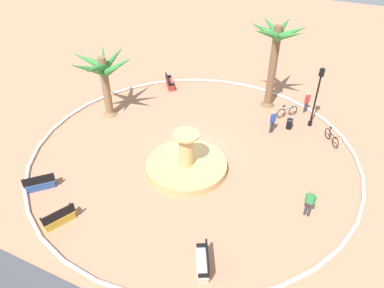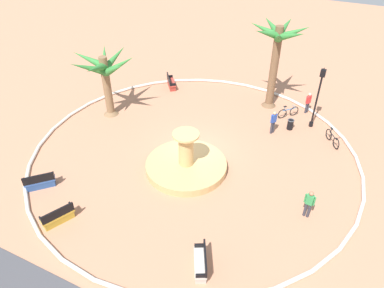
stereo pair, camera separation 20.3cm
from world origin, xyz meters
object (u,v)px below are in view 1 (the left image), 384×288
(bench_west, at_px, (59,218))
(person_cyclist_helmet, at_px, (273,121))
(fountain, at_px, (186,164))
(bicycle_by_lamppost, at_px, (287,111))
(person_pedestrian_stroll, at_px, (310,202))
(trash_bin, at_px, (289,123))
(palm_tree_by_curb, at_px, (275,47))
(bench_southeast, at_px, (170,84))
(person_cyclist_photo, at_px, (307,101))
(bench_north, at_px, (40,184))
(lamppost, at_px, (317,93))
(bench_east, at_px, (203,264))
(palm_tree_near_fountain, at_px, (104,73))
(bicycle_red_frame, at_px, (332,137))

(bench_west, xyz_separation_m, person_cyclist_helmet, (-7.35, -12.13, 0.57))
(fountain, height_order, bicycle_by_lamppost, fountain)
(person_pedestrian_stroll, bearing_deg, bicycle_by_lamppost, -71.04)
(trash_bin, xyz_separation_m, bicycle_by_lamppost, (0.50, -1.49, -0.00))
(bench_west, bearing_deg, palm_tree_by_curb, -111.53)
(bench_southeast, height_order, person_cyclist_photo, person_cyclist_photo)
(bench_north, xyz_separation_m, person_pedestrian_stroll, (-13.52, -4.16, 0.58))
(palm_tree_by_curb, relative_size, bicycle_by_lamppost, 4.74)
(lamppost, distance_m, person_cyclist_helmet, 3.35)
(bench_east, relative_size, trash_bin, 2.26)
(person_cyclist_helmet, distance_m, person_pedestrian_stroll, 7.37)
(palm_tree_near_fountain, distance_m, person_cyclist_helmet, 11.66)
(lamppost, bearing_deg, bench_east, 80.89)
(bench_west, distance_m, trash_bin, 15.52)
(bench_east, xyz_separation_m, bicycle_by_lamppost, (-0.43, -13.98, 0.04))
(bench_east, relative_size, lamppost, 0.38)
(palm_tree_by_curb, distance_m, bench_north, 17.10)
(person_cyclist_helmet, relative_size, person_cyclist_photo, 1.03)
(palm_tree_near_fountain, relative_size, palm_tree_by_curb, 0.75)
(fountain, height_order, lamppost, lamppost)
(bicycle_red_frame, bearing_deg, bicycle_by_lamppost, -30.88)
(bench_north, height_order, bicycle_red_frame, bench_north)
(bench_north, relative_size, person_cyclist_photo, 0.94)
(bench_east, xyz_separation_m, bench_west, (7.39, 0.61, 0.00))
(fountain, distance_m, bicycle_by_lamppost, 9.17)
(person_cyclist_helmet, bearing_deg, lamppost, -138.33)
(bench_southeast, distance_m, person_pedestrian_stroll, 15.76)
(fountain, height_order, bench_north, fountain)
(bench_west, bearing_deg, trash_bin, -122.40)
(person_pedestrian_stroll, bearing_deg, bench_west, 27.48)
(person_pedestrian_stroll, bearing_deg, bench_east, 55.29)
(palm_tree_near_fountain, height_order, person_pedestrian_stroll, palm_tree_near_fountain)
(bench_west, bearing_deg, bench_north, -29.46)
(bench_east, height_order, bench_west, same)
(bench_north, xyz_separation_m, person_cyclist_photo, (-11.54, -14.26, 0.54))
(person_cyclist_photo, bearing_deg, fountain, 61.91)
(person_cyclist_helmet, xyz_separation_m, person_pedestrian_stroll, (-3.53, 6.47, 0.00))
(bicycle_red_frame, bearing_deg, bench_north, 38.95)
(bench_west, bearing_deg, palm_tree_near_fountain, -68.36)
(bicycle_by_lamppost, distance_m, person_pedestrian_stroll, 9.46)
(person_cyclist_helmet, bearing_deg, bench_southeast, -17.34)
(bicycle_red_frame, height_order, person_pedestrian_stroll, person_pedestrian_stroll)
(palm_tree_near_fountain, xyz_separation_m, person_cyclist_helmet, (-11.10, -2.68, -2.35))
(bench_east, relative_size, bicycle_red_frame, 1.14)
(palm_tree_by_curb, bearing_deg, bench_west, 68.47)
(bench_north, xyz_separation_m, person_cyclist_helmet, (-9.99, -10.64, 0.57))
(trash_bin, distance_m, person_pedestrian_stroll, 7.89)
(lamppost, bearing_deg, person_cyclist_photo, -68.73)
(palm_tree_near_fountain, relative_size, bicycle_red_frame, 3.20)
(palm_tree_by_curb, bearing_deg, bicycle_by_lamppost, 149.67)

